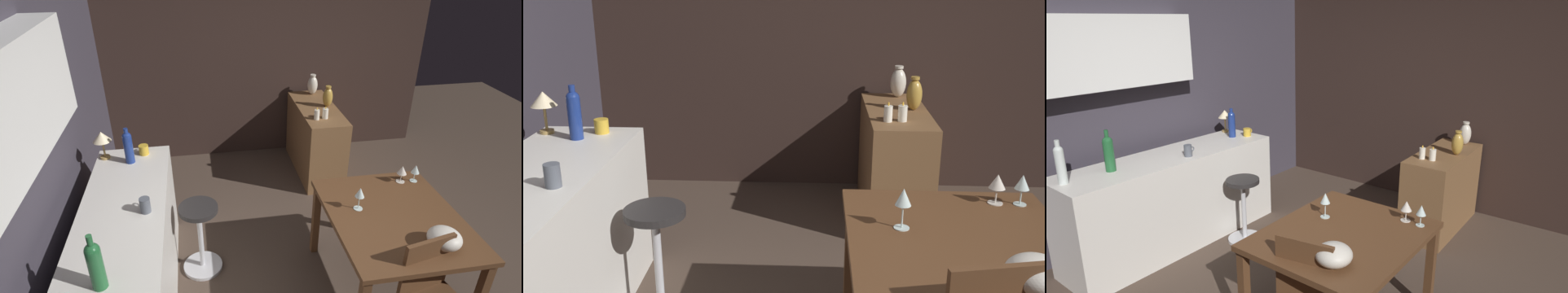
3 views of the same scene
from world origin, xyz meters
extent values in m
cube|color=#38333D|center=(0.00, 2.10, 1.30)|extent=(5.20, 0.10, 2.60)
cube|color=white|center=(-0.30, 1.98, 1.85)|extent=(1.70, 0.32, 0.64)
cube|color=#33231E|center=(2.55, 0.30, 1.30)|extent=(0.10, 4.40, 2.60)
cube|color=#56351E|center=(-0.04, -0.40, 0.72)|extent=(1.15, 0.96, 0.04)
cube|color=#56351E|center=(0.49, 0.03, 0.35)|extent=(0.06, 0.06, 0.70)
cube|color=#56351E|center=(0.49, -0.83, 0.35)|extent=(0.06, 0.06, 0.70)
cube|color=silver|center=(0.02, 1.57, 0.45)|extent=(2.10, 0.60, 0.90)
cube|color=brown|center=(1.90, -0.37, 0.41)|extent=(1.10, 0.44, 0.82)
cube|color=#56351E|center=(-0.49, -0.41, 0.66)|extent=(0.10, 0.38, 0.44)
cylinder|color=#262323|center=(0.44, 1.05, 0.63)|extent=(0.32, 0.32, 0.04)
cylinder|color=silver|center=(0.44, 1.05, 0.32)|extent=(0.04, 0.04, 0.61)
cylinder|color=silver|center=(0.44, 1.05, 0.01)|extent=(0.34, 0.34, 0.03)
cylinder|color=silver|center=(0.38, -0.77, 0.74)|extent=(0.06, 0.06, 0.00)
cylinder|color=silver|center=(0.38, -0.77, 0.78)|extent=(0.01, 0.01, 0.08)
cone|color=silver|center=(0.38, -0.77, 0.86)|extent=(0.07, 0.07, 0.07)
cylinder|color=silver|center=(0.39, -0.65, 0.74)|extent=(0.07, 0.07, 0.00)
cylinder|color=silver|center=(0.39, -0.65, 0.78)|extent=(0.01, 0.01, 0.08)
cone|color=silver|center=(0.39, -0.65, 0.86)|extent=(0.08, 0.08, 0.07)
cylinder|color=silver|center=(0.09, -0.16, 0.74)|extent=(0.07, 0.07, 0.00)
cylinder|color=silver|center=(0.09, -0.16, 0.80)|extent=(0.01, 0.01, 0.11)
cone|color=silver|center=(0.09, -0.16, 0.89)|extent=(0.07, 0.07, 0.08)
ellipsoid|color=beige|center=(-0.40, -0.57, 0.81)|extent=(0.23, 0.23, 0.13)
cylinder|color=#1E592D|center=(-0.55, 1.59, 1.03)|extent=(0.08, 0.08, 0.26)
sphere|color=#1E592D|center=(-0.55, 1.59, 1.16)|extent=(0.08, 0.08, 0.08)
cylinder|color=#1E592D|center=(-0.55, 1.59, 1.22)|extent=(0.03, 0.03, 0.07)
cylinder|color=silver|center=(-0.93, 1.61, 1.03)|extent=(0.07, 0.07, 0.27)
sphere|color=silver|center=(-0.93, 1.61, 1.17)|extent=(0.07, 0.07, 0.07)
cylinder|color=silver|center=(-0.93, 1.61, 1.22)|extent=(0.03, 0.03, 0.06)
cylinder|color=navy|center=(0.82, 1.58, 1.02)|extent=(0.08, 0.08, 0.24)
sphere|color=navy|center=(0.82, 1.58, 1.14)|extent=(0.08, 0.08, 0.08)
cylinder|color=navy|center=(0.82, 1.58, 1.19)|extent=(0.03, 0.03, 0.05)
cylinder|color=#515660|center=(0.10, 1.40, 0.95)|extent=(0.07, 0.07, 0.11)
torus|color=#515660|center=(0.15, 1.40, 0.96)|extent=(0.05, 0.01, 0.05)
cylinder|color=gold|center=(0.95, 1.48, 0.94)|extent=(0.08, 0.08, 0.08)
torus|color=gold|center=(1.00, 1.48, 0.95)|extent=(0.05, 0.01, 0.05)
cylinder|color=#A58447|center=(0.93, 1.80, 0.91)|extent=(0.08, 0.08, 0.02)
cylinder|color=#A58447|center=(0.93, 1.80, 0.99)|extent=(0.02, 0.02, 0.14)
cone|color=beige|center=(0.93, 1.80, 1.11)|extent=(0.15, 0.15, 0.09)
cylinder|color=white|center=(1.58, -0.26, 0.88)|extent=(0.06, 0.06, 0.11)
ellipsoid|color=yellow|center=(1.58, -0.26, 0.94)|extent=(0.01, 0.01, 0.03)
cylinder|color=white|center=(1.59, -0.36, 0.87)|extent=(0.06, 0.06, 0.11)
ellipsoid|color=yellow|center=(1.59, -0.36, 0.94)|extent=(0.01, 0.01, 0.03)
ellipsoid|color=#B78C38|center=(1.91, -0.49, 0.93)|extent=(0.11, 0.11, 0.23)
cylinder|color=#B78C38|center=(1.91, -0.49, 1.06)|extent=(0.06, 0.06, 0.02)
ellipsoid|color=beige|center=(2.33, -0.43, 0.93)|extent=(0.12, 0.12, 0.23)
cylinder|color=beige|center=(2.33, -0.43, 1.06)|extent=(0.07, 0.07, 0.02)
camera|label=1|loc=(-2.30, 1.00, 2.64)|focal=28.33mm
camera|label=2|loc=(-2.30, 0.24, 1.89)|focal=40.54mm
camera|label=3|loc=(-2.30, -1.81, 2.15)|focal=30.05mm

